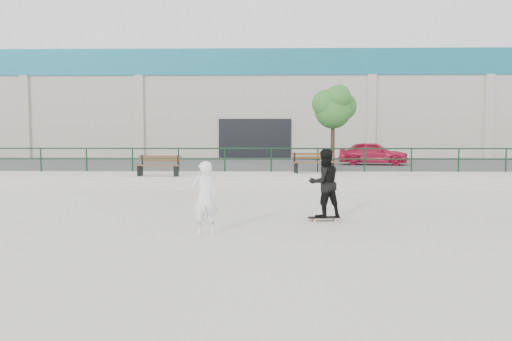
{
  "coord_description": "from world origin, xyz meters",
  "views": [
    {
      "loc": [
        0.78,
        -10.61,
        2.08
      ],
      "look_at": [
        0.53,
        2.0,
        1.18
      ],
      "focal_mm": 35.0,
      "sensor_mm": 36.0,
      "label": 1
    }
  ],
  "objects_px": {
    "bench_right": "(313,163)",
    "skateboard": "(324,218)",
    "bench_left": "(159,166)",
    "seated_skater": "(205,198)",
    "red_car": "(373,153)",
    "tree": "(334,106)",
    "standing_skater": "(324,183)"
  },
  "relations": [
    {
      "from": "red_car",
      "to": "seated_skater",
      "type": "relative_size",
      "value": 2.35
    },
    {
      "from": "seated_skater",
      "to": "bench_left",
      "type": "bearing_deg",
      "value": -84.41
    },
    {
      "from": "tree",
      "to": "bench_left",
      "type": "bearing_deg",
      "value": -144.73
    },
    {
      "from": "skateboard",
      "to": "standing_skater",
      "type": "bearing_deg",
      "value": 79.73
    },
    {
      "from": "bench_right",
      "to": "seated_skater",
      "type": "xyz_separation_m",
      "value": [
        -3.25,
        -10.59,
        -0.15
      ]
    },
    {
      "from": "bench_right",
      "to": "tree",
      "type": "bearing_deg",
      "value": 60.64
    },
    {
      "from": "tree",
      "to": "seated_skater",
      "type": "height_order",
      "value": "tree"
    },
    {
      "from": "bench_right",
      "to": "red_car",
      "type": "distance_m",
      "value": 6.84
    },
    {
      "from": "bench_left",
      "to": "seated_skater",
      "type": "height_order",
      "value": "seated_skater"
    },
    {
      "from": "tree",
      "to": "skateboard",
      "type": "bearing_deg",
      "value": -98.57
    },
    {
      "from": "tree",
      "to": "skateboard",
      "type": "distance_m",
      "value": 12.89
    },
    {
      "from": "tree",
      "to": "seated_skater",
      "type": "relative_size",
      "value": 2.58
    },
    {
      "from": "bench_left",
      "to": "seated_skater",
      "type": "distance_m",
      "value": 9.24
    },
    {
      "from": "bench_right",
      "to": "red_car",
      "type": "height_order",
      "value": "red_car"
    },
    {
      "from": "bench_right",
      "to": "seated_skater",
      "type": "height_order",
      "value": "seated_skater"
    },
    {
      "from": "bench_right",
      "to": "bench_left",
      "type": "bearing_deg",
      "value": -172.51
    },
    {
      "from": "bench_left",
      "to": "tree",
      "type": "height_order",
      "value": "tree"
    },
    {
      "from": "skateboard",
      "to": "seated_skater",
      "type": "xyz_separation_m",
      "value": [
        -2.68,
        -1.73,
        0.7
      ]
    },
    {
      "from": "red_car",
      "to": "bench_left",
      "type": "bearing_deg",
      "value": 140.16
    },
    {
      "from": "bench_left",
      "to": "standing_skater",
      "type": "distance_m",
      "value": 8.98
    },
    {
      "from": "skateboard",
      "to": "seated_skater",
      "type": "height_order",
      "value": "seated_skater"
    },
    {
      "from": "bench_left",
      "to": "seated_skater",
      "type": "xyz_separation_m",
      "value": [
        2.87,
        -8.78,
        -0.13
      ]
    },
    {
      "from": "bench_right",
      "to": "skateboard",
      "type": "xyz_separation_m",
      "value": [
        -0.57,
        -8.86,
        -0.85
      ]
    },
    {
      "from": "skateboard",
      "to": "seated_skater",
      "type": "distance_m",
      "value": 3.27
    },
    {
      "from": "seated_skater",
      "to": "red_car",
      "type": "bearing_deg",
      "value": -125.61
    },
    {
      "from": "bench_left",
      "to": "skateboard",
      "type": "relative_size",
      "value": 2.23
    },
    {
      "from": "bench_left",
      "to": "skateboard",
      "type": "height_order",
      "value": "bench_left"
    },
    {
      "from": "skateboard",
      "to": "seated_skater",
      "type": "relative_size",
      "value": 0.52
    },
    {
      "from": "bench_left",
      "to": "tree",
      "type": "distance_m",
      "value": 9.43
    },
    {
      "from": "seated_skater",
      "to": "skateboard",
      "type": "bearing_deg",
      "value": -159.7
    },
    {
      "from": "skateboard",
      "to": "bench_right",
      "type": "bearing_deg",
      "value": 76.04
    },
    {
      "from": "bench_right",
      "to": "tree",
      "type": "xyz_separation_m",
      "value": [
        1.28,
        3.43,
        2.55
      ]
    }
  ]
}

